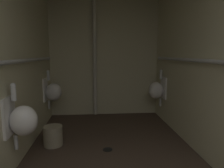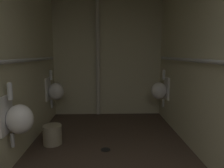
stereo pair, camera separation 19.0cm
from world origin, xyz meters
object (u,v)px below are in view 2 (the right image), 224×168
Objects in this scene: standpipe_back_wall at (98,58)px; floor_drain at (106,150)px; urinal_left_mid at (18,118)px; waste_bin at (52,135)px; urinal_left_far at (55,91)px; urinal_right_mid at (160,90)px.

floor_drain is at bearing -84.56° from standpipe_back_wall.
standpipe_back_wall is 17.89× the size of floor_drain.
urinal_left_mid is 0.91m from waste_bin.
urinal_left_mid is 1.00× the size of urinal_left_far.
urinal_left_mid is 2.72m from urinal_right_mid.
urinal_right_mid is (2.09, 1.74, 0.00)m from urinal_left_mid.
waste_bin is (0.18, 0.74, -0.50)m from urinal_left_mid.
standpipe_back_wall is at bearing 95.44° from floor_drain.
waste_bin is (0.18, -0.99, -0.50)m from urinal_left_far.
urinal_left_far reaches higher than waste_bin.
standpipe_back_wall reaches higher than urinal_left_far.
urinal_left_mid reaches higher than floor_drain.
urinal_left_mid is at bearing -152.53° from floor_drain.
urinal_left_mid is at bearing -103.66° from waste_bin.
urinal_left_mid is 1.73m from urinal_left_far.
urinal_left_far is 1.70m from floor_drain.
urinal_right_mid reaches higher than waste_bin.
urinal_left_far is at bearing -149.12° from standpipe_back_wall.
waste_bin is at bearing -113.64° from standpipe_back_wall.
standpipe_back_wall is 1.98m from waste_bin.
standpipe_back_wall reaches higher than floor_drain.
urinal_right_mid is 2.54× the size of waste_bin.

